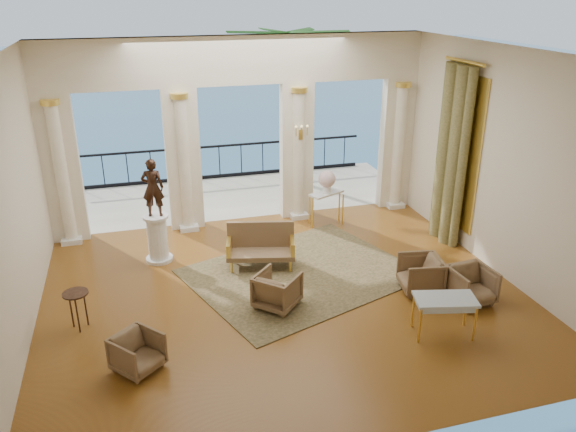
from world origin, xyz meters
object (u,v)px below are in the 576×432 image
object	(u,v)px
armchair_b	(472,283)
side_table	(76,298)
armchair_a	(137,351)
statue	(153,188)
armchair_c	(421,273)
pedestal	(158,239)
settee	(261,246)
game_table	(445,302)
console_table	(326,198)
armchair_d	(277,288)

from	to	relation	value
armchair_b	side_table	xyz separation A→B (m)	(-7.02, 1.07, 0.23)
armchair_a	statue	size ratio (longest dim) A/B	0.54
armchair_a	armchair_c	distance (m)	5.46
armchair_a	pedestal	size ratio (longest dim) A/B	0.64
armchair_a	settee	xyz separation A→B (m)	(2.64, 2.88, 0.13)
settee	game_table	distance (m)	4.09
statue	armchair_b	bearing A→B (deg)	159.22
settee	console_table	world-z (taller)	settee
armchair_c	game_table	size ratio (longest dim) A/B	0.69
statue	side_table	xyz separation A→B (m)	(-1.51, -2.27, -1.07)
console_table	side_table	world-z (taller)	console_table
armchair_c	armchair_b	bearing A→B (deg)	57.89
armchair_b	settee	world-z (taller)	settee
armchair_b	pedestal	xyz separation A→B (m)	(-5.51, 3.34, 0.13)
side_table	armchair_b	bearing A→B (deg)	-8.71
armchair_a	armchair_d	distance (m)	2.81
game_table	pedestal	size ratio (longest dim) A/B	1.06
armchair_c	side_table	world-z (taller)	armchair_c
pedestal	side_table	bearing A→B (deg)	-123.57
pedestal	console_table	size ratio (longest dim) A/B	1.11
armchair_a	settee	bearing A→B (deg)	7.37
armchair_c	side_table	size ratio (longest dim) A/B	1.09
statue	armchair_d	bearing A→B (deg)	138.61
armchair_d	side_table	size ratio (longest dim) A/B	1.06
game_table	statue	world-z (taller)	statue
pedestal	statue	world-z (taller)	statue
settee	side_table	world-z (taller)	settee
armchair_b	side_table	world-z (taller)	armchair_b
pedestal	armchair_d	bearing A→B (deg)	-51.87
settee	console_table	distance (m)	2.72
armchair_d	game_table	bearing A→B (deg)	-168.99
armchair_c	game_table	world-z (taller)	armchair_c
console_table	armchair_a	bearing A→B (deg)	-159.77
armchair_a	game_table	world-z (taller)	game_table
armchair_a	pedestal	xyz separation A→B (m)	(0.57, 3.71, 0.17)
console_table	settee	bearing A→B (deg)	-164.24
armchair_d	game_table	xyz separation A→B (m)	(2.48, -1.63, 0.25)
armchair_d	settee	size ratio (longest dim) A/B	0.49
pedestal	console_table	world-z (taller)	pedestal
settee	statue	distance (m)	2.53
armchair_b	armchair_c	bearing A→B (deg)	134.51
game_table	settee	bearing A→B (deg)	139.46
armchair_b	game_table	bearing A→B (deg)	-146.41
game_table	armchair_c	bearing A→B (deg)	90.28
side_table	game_table	bearing A→B (deg)	-17.46
armchair_c	statue	size ratio (longest dim) A/B	0.62
armchair_d	side_table	bearing A→B (deg)	40.26
pedestal	statue	size ratio (longest dim) A/B	0.85
armchair_a	armchair_c	world-z (taller)	armchair_c
console_table	armchair_b	bearing A→B (deg)	-96.34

